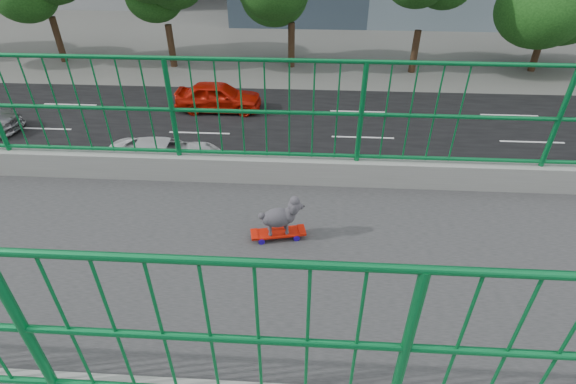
# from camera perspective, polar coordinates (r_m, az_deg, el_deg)

# --- Properties ---
(road) EXTENTS (18.00, 90.00, 0.02)m
(road) POSITION_cam_1_polar(r_m,az_deg,el_deg) (19.32, -13.63, 3.54)
(road) COLOR black
(road) RESTS_ON ground
(skateboard) EXTENTS (0.26, 0.54, 0.07)m
(skateboard) POSITION_cam_1_polar(r_m,az_deg,el_deg) (4.16, -1.31, -5.49)
(skateboard) COLOR red
(skateboard) RESTS_ON footbridge
(poodle) EXTENTS (0.23, 0.43, 0.36)m
(poodle) POSITION_cam_1_polar(r_m,az_deg,el_deg) (4.02, -1.02, -3.17)
(poodle) COLOR #302E33
(poodle) RESTS_ON skateboard
(car_0) EXTENTS (1.67, 4.14, 1.41)m
(car_0) POSITION_cam_1_polar(r_m,az_deg,el_deg) (14.67, -28.81, -8.47)
(car_0) COLOR silver
(car_0) RESTS_ON ground
(car_1) EXTENTS (1.48, 4.24, 1.40)m
(car_1) POSITION_cam_1_polar(r_m,az_deg,el_deg) (15.07, 8.22, -2.44)
(car_1) COLOR gray
(car_1) RESTS_ON ground
(car_2) EXTENTS (2.32, 5.03, 1.40)m
(car_2) POSITION_cam_1_polar(r_m,az_deg,el_deg) (18.66, -15.97, 4.41)
(car_2) COLOR silver
(car_2) RESTS_ON ground
(car_4) EXTENTS (1.83, 4.56, 1.55)m
(car_4) POSITION_cam_1_polar(r_m,az_deg,el_deg) (23.89, -9.19, 12.37)
(car_4) COLOR red
(car_4) RESTS_ON ground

